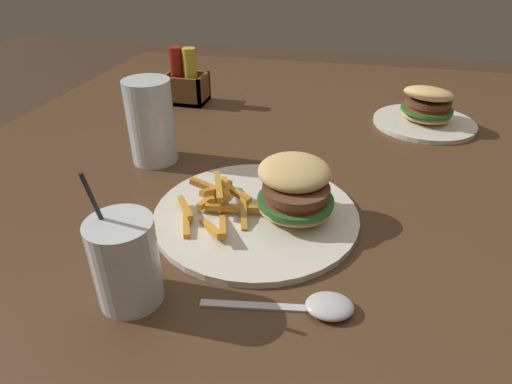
% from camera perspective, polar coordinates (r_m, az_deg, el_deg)
% --- Properties ---
extents(dining_table, '(1.37, 1.41, 0.72)m').
position_cam_1_polar(dining_table, '(0.87, 6.77, 0.52)').
color(dining_table, '#4C331E').
rests_on(dining_table, ground_plane).
extents(meal_plate_near, '(0.31, 0.31, 0.10)m').
position_cam_1_polar(meal_plate_near, '(0.63, 2.05, -1.58)').
color(meal_plate_near, silver).
rests_on(meal_plate_near, dining_table).
extents(beer_glass, '(0.08, 0.08, 0.15)m').
position_cam_1_polar(beer_glass, '(0.81, -13.82, 8.97)').
color(beer_glass, silver).
rests_on(beer_glass, dining_table).
extents(juice_glass, '(0.08, 0.08, 0.17)m').
position_cam_1_polar(juice_glass, '(0.51, -16.90, -9.32)').
color(juice_glass, silver).
rests_on(juice_glass, dining_table).
extents(spoon, '(0.18, 0.05, 0.02)m').
position_cam_1_polar(spoon, '(0.51, 8.89, -14.79)').
color(spoon, silver).
rests_on(spoon, dining_table).
extents(meal_plate_far, '(0.22, 0.22, 0.10)m').
position_cam_1_polar(meal_plate_far, '(1.03, 21.72, 9.95)').
color(meal_plate_far, silver).
rests_on(meal_plate_far, dining_table).
extents(condiment_caddy, '(0.10, 0.08, 0.14)m').
position_cam_1_polar(condiment_caddy, '(1.11, -9.42, 14.11)').
color(condiment_caddy, brown).
rests_on(condiment_caddy, dining_table).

